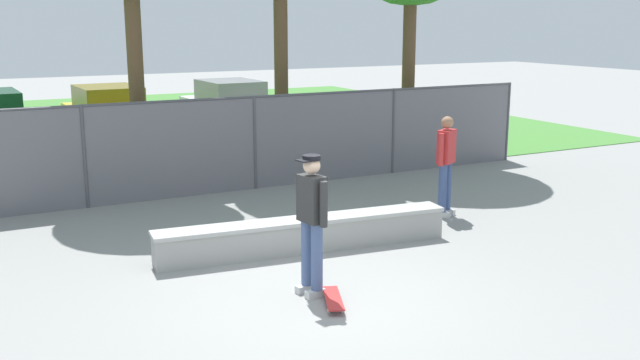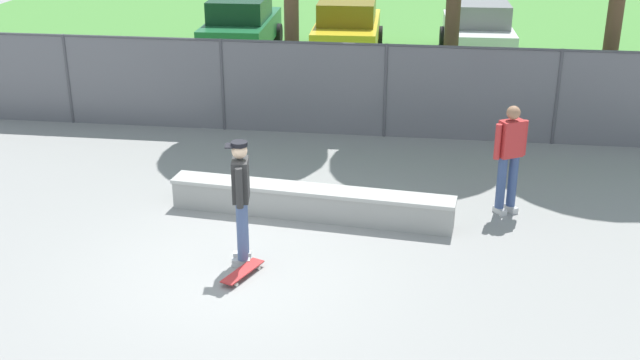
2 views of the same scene
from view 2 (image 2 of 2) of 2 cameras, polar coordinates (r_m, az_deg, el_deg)
name	(u,v)px [view 2 (image 2 of 2)]	position (r m, az deg, el deg)	size (l,w,h in m)	color
ground_plane	(238,266)	(11.43, -5.96, -6.21)	(80.00, 80.00, 0.00)	gray
grass_strip	(351,34)	(26.76, 2.28, 10.46)	(29.20, 20.00, 0.02)	#478438
concrete_ledge	(310,202)	(12.78, -0.69, -1.62)	(4.68, 0.96, 0.51)	#999993
skateboarder	(241,196)	(11.10, -5.71, -1.18)	(0.34, 0.59, 1.84)	beige
skateboard	(243,272)	(11.13, -5.60, -6.60)	(0.48, 0.82, 0.09)	red
chainlink_fence	(303,84)	(16.57, -1.24, 6.93)	(17.27, 0.07, 1.96)	#4C4C51
car_green	(241,25)	(24.06, -5.72, 11.07)	(2.14, 4.26, 1.66)	#1E6638
car_yellow	(347,27)	(23.59, 1.97, 10.94)	(2.14, 4.26, 1.66)	gold
car_white	(478,29)	(23.77, 11.31, 10.62)	(2.14, 4.26, 1.66)	silver
bystander	(510,155)	(13.04, 13.52, 1.80)	(0.53, 0.41, 1.82)	beige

